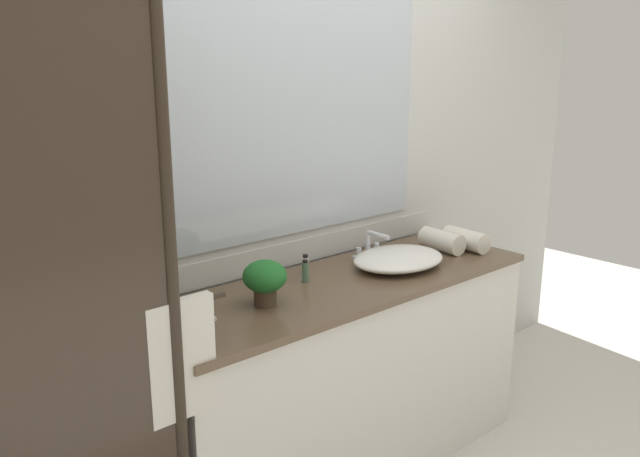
% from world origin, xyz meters
% --- Properties ---
extents(wall_back_with_mirror, '(4.40, 0.06, 2.60)m').
position_xyz_m(wall_back_with_mirror, '(0.00, 0.34, 1.31)').
color(wall_back_with_mirror, silver).
rests_on(wall_back_with_mirror, ground_plane).
extents(vanity_cabinet, '(1.80, 0.58, 0.90)m').
position_xyz_m(vanity_cabinet, '(0.00, 0.01, 0.45)').
color(vanity_cabinet, silver).
rests_on(vanity_cabinet, ground_plane).
extents(shower_enclosure, '(1.20, 0.59, 2.00)m').
position_xyz_m(shower_enclosure, '(-1.27, -0.19, 1.02)').
color(shower_enclosure, '#2D2319').
rests_on(shower_enclosure, ground_plane).
extents(sink_basin, '(0.45, 0.35, 0.08)m').
position_xyz_m(sink_basin, '(0.30, -0.02, 0.94)').
color(sink_basin, white).
rests_on(sink_basin, vanity_cabinet).
extents(faucet, '(0.17, 0.15, 0.13)m').
position_xyz_m(faucet, '(0.30, 0.16, 0.95)').
color(faucet, silver).
rests_on(faucet, vanity_cabinet).
extents(potted_plant, '(0.17, 0.17, 0.17)m').
position_xyz_m(potted_plant, '(-0.43, -0.01, 1.00)').
color(potted_plant, '#473828').
rests_on(potted_plant, vanity_cabinet).
extents(soap_dish, '(0.10, 0.07, 0.04)m').
position_xyz_m(soap_dish, '(-0.70, 0.02, 0.91)').
color(soap_dish, silver).
rests_on(soap_dish, vanity_cabinet).
extents(amenity_bottle_body_wash, '(0.03, 0.03, 0.10)m').
position_xyz_m(amenity_bottle_body_wash, '(-0.15, 0.10, 0.95)').
color(amenity_bottle_body_wash, '#4C7056').
rests_on(amenity_bottle_body_wash, vanity_cabinet).
extents(amenity_bottle_conditioner, '(0.03, 0.03, 0.09)m').
position_xyz_m(amenity_bottle_conditioner, '(-0.08, 0.17, 0.94)').
color(amenity_bottle_conditioner, silver).
rests_on(amenity_bottle_conditioner, vanity_cabinet).
extents(rolled_towel_near_edge, '(0.12, 0.24, 0.10)m').
position_xyz_m(rolled_towel_near_edge, '(0.76, -0.05, 0.95)').
color(rolled_towel_near_edge, silver).
rests_on(rolled_towel_near_edge, vanity_cabinet).
extents(rolled_towel_middle, '(0.12, 0.24, 0.10)m').
position_xyz_m(rolled_towel_middle, '(0.65, 0.01, 0.95)').
color(rolled_towel_middle, silver).
rests_on(rolled_towel_middle, vanity_cabinet).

